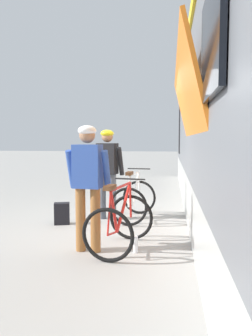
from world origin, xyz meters
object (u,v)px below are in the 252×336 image
(bicycle_near_white, at_px, (134,199))
(water_bottle_near_the_bikes, at_px, (135,245))
(cyclist_near_in_dark, at_px, (107,166))
(bicycle_far_red, at_px, (120,222))
(cyclist_far_in_blue, at_px, (88,177))
(backpack_on_platform, at_px, (62,213))

(bicycle_near_white, bearing_deg, water_bottle_near_the_bikes, -83.04)
(cyclist_near_in_dark, distance_m, bicycle_far_red, 1.97)
(cyclist_far_in_blue, xyz_separation_m, bicycle_far_red, (0.44, 0.11, -0.65))
(cyclist_near_in_dark, relative_size, bicycle_near_white, 1.55)
(water_bottle_near_the_bikes, bearing_deg, cyclist_near_in_dark, 111.97)
(bicycle_far_red, bearing_deg, water_bottle_near_the_bikes, -22.35)
(cyclist_near_in_dark, bearing_deg, backpack_on_platform, -146.36)
(backpack_on_platform, height_order, water_bottle_near_the_bikes, backpack_on_platform)
(cyclist_near_in_dark, distance_m, water_bottle_near_the_bikes, 2.23)
(cyclist_far_in_blue, xyz_separation_m, water_bottle_near_the_bikes, (0.67, 0.02, -0.94))
(cyclist_far_in_blue, height_order, backpack_on_platform, cyclist_far_in_blue)
(bicycle_far_red, distance_m, backpack_on_platform, 1.83)
(bicycle_far_red, xyz_separation_m, water_bottle_near_the_bikes, (0.23, -0.09, -0.29))
(cyclist_far_in_blue, height_order, bicycle_far_red, cyclist_far_in_blue)
(backpack_on_platform, bearing_deg, water_bottle_near_the_bikes, -58.23)
(backpack_on_platform, bearing_deg, bicycle_near_white, 6.41)
(cyclist_far_in_blue, distance_m, bicycle_near_white, 2.08)
(bicycle_near_white, height_order, backpack_on_platform, bicycle_near_white)
(cyclist_near_in_dark, height_order, bicycle_near_white, cyclist_near_in_dark)
(bicycle_near_white, relative_size, water_bottle_near_the_bikes, 4.87)
(bicycle_near_white, xyz_separation_m, backpack_on_platform, (-1.29, -0.54, -0.20))
(cyclist_far_in_blue, bearing_deg, bicycle_far_red, 13.88)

